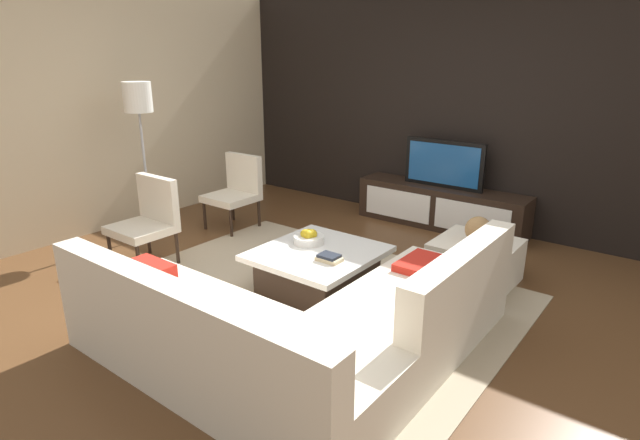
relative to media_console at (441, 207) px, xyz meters
name	(u,v)px	position (x,y,z in m)	size (l,w,h in m)	color
ground_plane	(320,297)	(0.00, -2.40, -0.25)	(14.00, 14.00, 0.00)	brown
feature_wall_back	(459,108)	(0.00, 0.30, 1.15)	(6.40, 0.12, 2.80)	black
side_wall_left	(116,108)	(-3.20, -2.20, 1.15)	(0.12, 5.20, 2.80)	beige
area_rug	(311,293)	(-0.10, -2.40, -0.24)	(3.44, 2.47, 0.01)	tan
media_console	(441,207)	(0.00, 0.00, 0.00)	(2.06, 0.45, 0.50)	black
television	(444,164)	(0.00, 0.00, 0.53)	(0.98, 0.06, 0.56)	black
sectional_couch	(302,328)	(0.51, -3.26, 0.02)	(2.38, 2.37, 0.79)	beige
coffee_table	(318,269)	(-0.10, -2.30, -0.05)	(0.98, 1.05, 0.38)	black
accent_chair_near	(149,216)	(-1.82, -2.81, 0.24)	(0.56, 0.52, 0.87)	black
floor_lamp	(139,109)	(-2.50, -2.35, 1.21)	(0.30, 0.30, 1.74)	#A5A5AA
ottoman	(475,262)	(0.94, -1.28, -0.05)	(0.70, 0.70, 0.40)	beige
fruit_bowl	(309,237)	(-0.28, -2.20, 0.18)	(0.28, 0.28, 0.14)	silver
accent_chair_far	(237,187)	(-1.97, -1.48, 0.24)	(0.54, 0.54, 0.87)	black
decorative_ball	(478,229)	(0.94, -1.28, 0.27)	(0.24, 0.24, 0.24)	#997247
book_stack	(329,258)	(0.12, -2.42, 0.16)	(0.21, 0.13, 0.06)	#CCB78C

